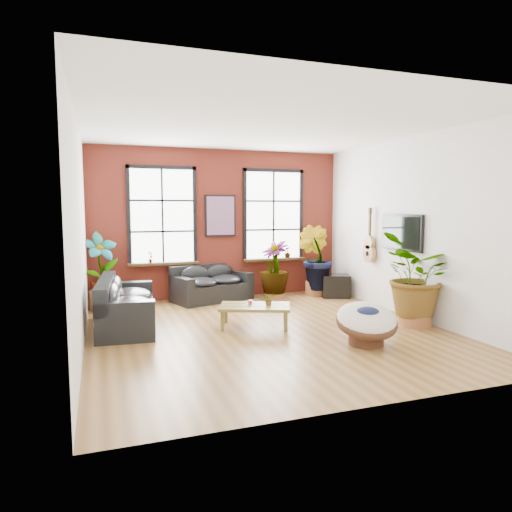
{
  "coord_description": "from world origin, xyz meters",
  "views": [
    {
      "loc": [
        -2.72,
        -7.29,
        2.13
      ],
      "look_at": [
        0.0,
        0.6,
        1.25
      ],
      "focal_mm": 32.0,
      "sensor_mm": 36.0,
      "label": 1
    }
  ],
  "objects_px": {
    "coffee_table": "(255,308)",
    "papasan_chair": "(366,322)",
    "sofa_back": "(211,284)",
    "sofa_left": "(124,305)"
  },
  "relations": [
    {
      "from": "coffee_table",
      "to": "papasan_chair",
      "type": "height_order",
      "value": "papasan_chair"
    },
    {
      "from": "sofa_left",
      "to": "papasan_chair",
      "type": "bearing_deg",
      "value": -118.63
    },
    {
      "from": "sofa_left",
      "to": "coffee_table",
      "type": "bearing_deg",
      "value": -104.17
    },
    {
      "from": "sofa_back",
      "to": "coffee_table",
      "type": "relative_size",
      "value": 1.39
    },
    {
      "from": "sofa_left",
      "to": "sofa_back",
      "type": "bearing_deg",
      "value": -42.91
    },
    {
      "from": "sofa_back",
      "to": "coffee_table",
      "type": "xyz_separation_m",
      "value": [
        0.18,
        -2.62,
        -0.02
      ]
    },
    {
      "from": "sofa_back",
      "to": "sofa_left",
      "type": "height_order",
      "value": "sofa_left"
    },
    {
      "from": "sofa_left",
      "to": "papasan_chair",
      "type": "height_order",
      "value": "sofa_left"
    },
    {
      "from": "papasan_chair",
      "to": "coffee_table",
      "type": "bearing_deg",
      "value": 146.79
    },
    {
      "from": "coffee_table",
      "to": "papasan_chair",
      "type": "bearing_deg",
      "value": -28.86
    }
  ]
}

